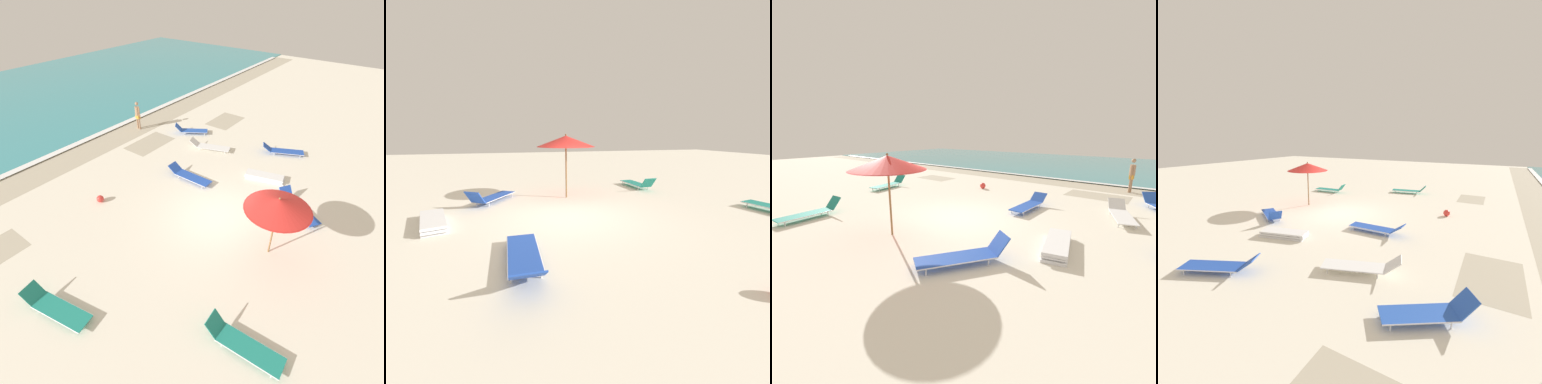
{
  "view_description": "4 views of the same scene",
  "coord_description": "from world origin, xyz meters",
  "views": [
    {
      "loc": [
        -8.21,
        -4.6,
        8.25
      ],
      "look_at": [
        -0.47,
        1.18,
        1.12
      ],
      "focal_mm": 28.0,
      "sensor_mm": 36.0,
      "label": 1
    },
    {
      "loc": [
        1.75,
        7.37,
        2.44
      ],
      "look_at": [
        -0.19,
        0.53,
        0.85
      ],
      "focal_mm": 24.0,
      "sensor_mm": 36.0,
      "label": 2
    },
    {
      "loc": [
        5.86,
        -6.63,
        3.04
      ],
      "look_at": [
        -0.03,
        0.54,
        0.9
      ],
      "focal_mm": 24.0,
      "sensor_mm": 36.0,
      "label": 3
    },
    {
      "loc": [
        10.68,
        6.84,
        3.83
      ],
      "look_at": [
        -0.46,
        0.43,
        1.08
      ],
      "focal_mm": 24.0,
      "sensor_mm": 36.0,
      "label": 4
    }
  ],
  "objects": [
    {
      "name": "ground_plane",
      "position": [
        0.0,
        0.01,
        -0.08
      ],
      "size": [
        60.0,
        60.0,
        0.16
      ],
      "color": "silver"
    },
    {
      "name": "beach_umbrella",
      "position": [
        -0.52,
        -2.34,
        2.2
      ],
      "size": [
        2.24,
        2.24,
        2.48
      ],
      "color": "olive",
      "rests_on": "ground_plane"
    },
    {
      "name": "lounger_stack",
      "position": [
        3.75,
        -0.12,
        0.12
      ],
      "size": [
        1.08,
        2.0,
        0.24
      ],
      "rotation": [
        0.0,
        0.0,
        0.26
      ],
      "color": "white",
      "rests_on": "ground_plane"
    },
    {
      "name": "sun_lounger_beside_umbrella",
      "position": [
        -4.17,
        -3.28,
        0.22
      ],
      "size": [
        0.74,
        2.21,
        0.61
      ],
      "rotation": [
        0.0,
        0.0,
        0.06
      ],
      "color": "#1E8475",
      "rests_on": "ground_plane"
    },
    {
      "name": "sun_lounger_near_water_left",
      "position": [
        1.52,
        2.83,
        0.21
      ],
      "size": [
        0.64,
        2.3,
        0.5
      ],
      "rotation": [
        0.0,
        0.0,
        -0.01
      ],
      "color": "blue",
      "rests_on": "ground_plane"
    },
    {
      "name": "sun_lounger_mid_beach_solo",
      "position": [
        2.32,
        -2.31,
        0.22
      ],
      "size": [
        1.72,
        2.21,
        0.62
      ],
      "rotation": [
        0.0,
        0.0,
        -0.57
      ],
      "color": "blue",
      "rests_on": "ground_plane"
    }
  ]
}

